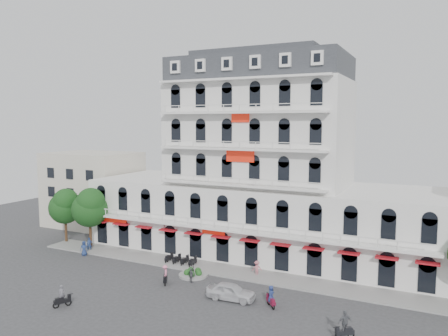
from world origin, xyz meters
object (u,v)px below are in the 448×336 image
rider_west (62,297)px  rider_east (271,296)px  parked_car (231,291)px  rider_center (165,274)px  rider_northeast (345,325)px

rider_west → rider_east: 19.17m
rider_east → parked_car: bearing=48.4°
parked_car → rider_center: rider_center is taller
rider_northeast → rider_center: 19.50m
rider_west → rider_center: (5.33, 8.95, 0.15)m
rider_east → rider_center: rider_east is taller
parked_car → rider_east: 4.02m
parked_car → rider_east: (4.01, 0.06, 0.20)m
rider_northeast → parked_car: bearing=-52.9°
parked_car → rider_west: size_ratio=2.28×
rider_west → rider_center: size_ratio=1.02×
parked_car → rider_west: bearing=117.8°
rider_northeast → rider_center: bearing=-48.6°
parked_car → rider_center: (-7.91, 0.65, 0.26)m
parked_car → rider_east: bearing=-93.5°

